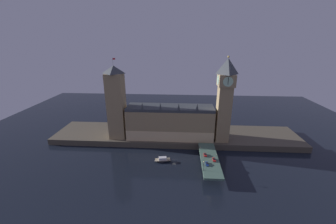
{
  "coord_description": "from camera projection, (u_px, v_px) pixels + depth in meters",
  "views": [
    {
      "loc": [
        3.75,
        -134.22,
        86.02
      ],
      "look_at": [
        -5.96,
        20.0,
        32.0
      ],
      "focal_mm": 22.0,
      "sensor_mm": 36.0,
      "label": 1
    }
  ],
  "objects": [
    {
      "name": "ground_plane",
      "position": [
        174.0,
        161.0,
        155.06
      ],
      "size": [
        400.0,
        400.0,
        0.0
      ],
      "primitive_type": "plane",
      "color": "black"
    },
    {
      "name": "embankment",
      "position": [
        176.0,
        135.0,
        190.95
      ],
      "size": [
        220.0,
        42.0,
        5.19
      ],
      "color": "#4C4438",
      "rests_on": "ground_plane"
    },
    {
      "name": "parliament_hall",
      "position": [
        170.0,
        122.0,
        178.3
      ],
      "size": [
        73.46,
        21.44,
        33.55
      ],
      "color": "#9E845B",
      "rests_on": "embankment"
    },
    {
      "name": "clock_tower",
      "position": [
        225.0,
        98.0,
        164.16
      ],
      "size": [
        13.11,
        13.22,
        69.97
      ],
      "color": "#9E845B",
      "rests_on": "embankment"
    },
    {
      "name": "victoria_tower",
      "position": [
        116.0,
        103.0,
        172.64
      ],
      "size": [
        13.73,
        13.73,
        67.99
      ],
      "color": "#9E845B",
      "rests_on": "embankment"
    },
    {
      "name": "bridge",
      "position": [
        209.0,
        161.0,
        147.37
      ],
      "size": [
        12.42,
        46.0,
        6.4
      ],
      "color": "#476656",
      "rests_on": "ground_plane"
    },
    {
      "name": "car_northbound_lead",
      "position": [
        205.0,
        155.0,
        149.78
      ],
      "size": [
        2.09,
        4.21,
        1.54
      ],
      "color": "red",
      "rests_on": "bridge"
    },
    {
      "name": "car_northbound_trail",
      "position": [
        207.0,
        164.0,
        138.98
      ],
      "size": [
        1.86,
        4.7,
        1.37
      ],
      "color": "navy",
      "rests_on": "bridge"
    },
    {
      "name": "car_southbound_lead",
      "position": [
        214.0,
        160.0,
        143.83
      ],
      "size": [
        1.95,
        4.63,
        1.44
      ],
      "color": "red",
      "rests_on": "bridge"
    },
    {
      "name": "pedestrian_near_rail",
      "position": [
        203.0,
        164.0,
        138.21
      ],
      "size": [
        0.38,
        0.38,
        1.83
      ],
      "color": "black",
      "rests_on": "bridge"
    },
    {
      "name": "pedestrian_mid_walk",
      "position": [
        217.0,
        155.0,
        149.34
      ],
      "size": [
        0.38,
        0.38,
        1.74
      ],
      "color": "black",
      "rests_on": "bridge"
    },
    {
      "name": "pedestrian_far_rail",
      "position": [
        200.0,
        148.0,
        158.89
      ],
      "size": [
        0.38,
        0.38,
        1.75
      ],
      "color": "black",
      "rests_on": "bridge"
    },
    {
      "name": "street_lamp_near",
      "position": [
        204.0,
        165.0,
        131.8
      ],
      "size": [
        1.34,
        0.6,
        6.85
      ],
      "color": "#2D3333",
      "rests_on": "bridge"
    },
    {
      "name": "street_lamp_far",
      "position": [
        200.0,
        143.0,
        159.6
      ],
      "size": [
        1.34,
        0.6,
        6.54
      ],
      "color": "#2D3333",
      "rests_on": "bridge"
    },
    {
      "name": "boat_upstream",
      "position": [
        163.0,
        160.0,
        153.89
      ],
      "size": [
        13.37,
        6.73,
        3.6
      ],
      "color": "#28282D",
      "rests_on": "ground_plane"
    }
  ]
}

